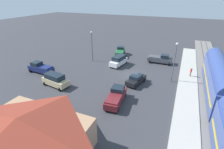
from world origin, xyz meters
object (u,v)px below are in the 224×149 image
(suv_tan, at_px, (55,80))
(suv_white, at_px, (119,61))
(sedan_black, at_px, (136,79))
(light_pole_near_platform, at_px, (175,58))
(station_building, at_px, (22,139))
(pickup_navy, at_px, (41,68))
(pedestrian_on_platform, at_px, (191,71))
(pickup_charcoal, at_px, (160,59))
(light_pole_lot_center, at_px, (92,43))
(pickup_green, at_px, (120,52))
(pickup_maroon, at_px, (116,96))

(suv_tan, height_order, suv_white, same)
(sedan_black, bearing_deg, light_pole_near_platform, -150.13)
(station_building, xyz_separation_m, pickup_navy, (13.68, -16.17, -1.52))
(pedestrian_on_platform, xyz_separation_m, pickup_charcoal, (6.46, -5.49, -0.25))
(suv_tan, bearing_deg, light_pole_lot_center, -89.84)
(suv_white, distance_m, pickup_charcoal, 9.76)
(pickup_charcoal, xyz_separation_m, light_pole_lot_center, (15.05, 4.90, 3.46))
(suv_tan, height_order, pickup_green, suv_tan)
(pickup_green, height_order, pickup_charcoal, same)
(suv_white, relative_size, sedan_black, 1.08)
(suv_tan, bearing_deg, station_building, 119.11)
(pedestrian_on_platform, bearing_deg, station_building, 60.70)
(pickup_navy, xyz_separation_m, sedan_black, (-19.14, -2.87, -0.15))
(suv_white, bearing_deg, suv_tan, 62.95)
(pickup_maroon, relative_size, sedan_black, 1.16)
(suv_white, bearing_deg, pickup_navy, 36.46)
(suv_tan, bearing_deg, pickup_navy, -27.03)
(pedestrian_on_platform, distance_m, pickup_green, 18.27)
(suv_tan, distance_m, pickup_charcoal, 23.57)
(suv_white, bearing_deg, pickup_green, -72.36)
(pedestrian_on_platform, relative_size, pickup_maroon, 0.31)
(suv_white, xyz_separation_m, light_pole_near_platform, (-11.67, 3.59, 3.46))
(pickup_navy, distance_m, light_pole_near_platform, 25.88)
(sedan_black, xyz_separation_m, light_pole_near_platform, (-5.73, -3.29, 3.73))
(light_pole_near_platform, bearing_deg, suv_white, -17.12)
(suv_tan, bearing_deg, pickup_green, -103.13)
(pickup_navy, bearing_deg, sedan_black, -171.47)
(pedestrian_on_platform, bearing_deg, light_pole_near_platform, 45.59)
(pedestrian_on_platform, relative_size, pickup_navy, 0.31)
(suv_tan, distance_m, light_pole_near_platform, 20.95)
(pickup_green, distance_m, light_pole_lot_center, 8.62)
(station_building, relative_size, light_pole_lot_center, 1.63)
(suv_tan, distance_m, pickup_navy, 7.33)
(suv_tan, distance_m, pickup_green, 20.20)
(pickup_maroon, bearing_deg, suv_tan, -3.11)
(sedan_black, height_order, light_pole_lot_center, light_pole_lot_center)
(pickup_green, distance_m, light_pole_near_platform, 17.49)
(suv_tan, xyz_separation_m, pickup_navy, (6.53, -3.33, -0.12))
(pickup_navy, relative_size, light_pole_lot_center, 0.78)
(suv_white, relative_size, light_pole_near_platform, 0.71)
(suv_white, bearing_deg, pickup_maroon, 109.51)
(pedestrian_on_platform, distance_m, light_pole_lot_center, 21.75)
(pickup_maroon, bearing_deg, pickup_green, -71.09)
(suv_tan, bearing_deg, pickup_maroon, 176.89)
(suv_white, bearing_deg, pedestrian_on_platform, 178.42)
(suv_tan, height_order, pickup_navy, suv_tan)
(pickup_navy, xyz_separation_m, light_pole_near_platform, (-24.88, -6.16, 3.59))
(pickup_maroon, xyz_separation_m, pickup_charcoal, (-3.47, -18.80, 0.00))
(pickup_green, height_order, sedan_black, pickup_green)
(light_pole_lot_center, bearing_deg, suv_white, 178.47)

